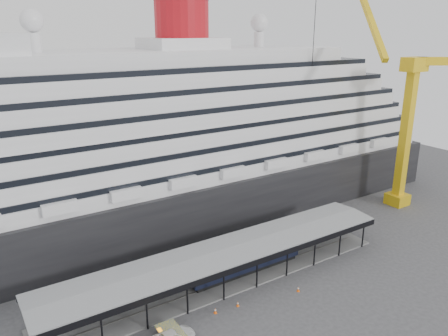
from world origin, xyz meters
The scene contains 9 objects.
ground centered at (0.00, 0.00, 0.00)m, with size 200.00×200.00×0.00m, color #3D3D40.
cruise_ship centered at (0.05, 32.00, 18.35)m, with size 130.00×30.00×43.90m.
platform_canopy centered at (0.00, 5.00, 2.36)m, with size 56.00×9.18×5.30m.
crane_yellow centered at (47.06, 10.54, 19.96)m, with size 23.83×18.78×47.60m.
port_truck centered at (-12.76, -3.03, 0.76)m, with size 2.52×5.47×1.52m, color silver.
pullman_carriage centered at (3.86, 5.00, 2.34)m, with size 19.38×2.72×19.02m.
traffic_cone_left centered at (-5.51, -1.03, 0.40)m, with size 0.44×0.44×0.81m.
traffic_cone_mid centered at (-2.10, -1.40, 0.37)m, with size 0.40×0.40×0.75m.
traffic_cone_right centered at (7.31, -3.27, 0.40)m, with size 0.54×0.54×0.80m.
Camera 1 is at (-31.75, -43.53, 36.36)m, focal length 35.00 mm.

